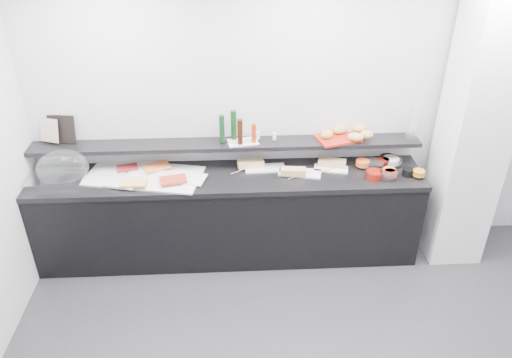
{
  "coord_description": "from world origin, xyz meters",
  "views": [
    {
      "loc": [
        -0.65,
        -2.27,
        3.2
      ],
      "look_at": [
        -0.45,
        1.45,
        1.0
      ],
      "focal_mm": 35.0,
      "sensor_mm": 36.0,
      "label": 1
    }
  ],
  "objects_px": {
    "sandwich_plate_mid": "(300,173)",
    "condiment_tray": "(243,142)",
    "carafe": "(413,124)",
    "cloche_base": "(57,178)",
    "bread_tray": "(338,138)",
    "framed_print": "(62,129)"
  },
  "relations": [
    {
      "from": "sandwich_plate_mid",
      "to": "carafe",
      "type": "distance_m",
      "value": 1.14
    },
    {
      "from": "cloche_base",
      "to": "sandwich_plate_mid",
      "type": "bearing_deg",
      "value": 1.23
    },
    {
      "from": "bread_tray",
      "to": "carafe",
      "type": "distance_m",
      "value": 0.7
    },
    {
      "from": "cloche_base",
      "to": "sandwich_plate_mid",
      "type": "height_order",
      "value": "cloche_base"
    },
    {
      "from": "condiment_tray",
      "to": "bread_tray",
      "type": "relative_size",
      "value": 0.71
    },
    {
      "from": "cloche_base",
      "to": "bread_tray",
      "type": "xyz_separation_m",
      "value": [
        2.58,
        0.19,
        0.24
      ]
    },
    {
      "from": "condiment_tray",
      "to": "carafe",
      "type": "height_order",
      "value": "carafe"
    },
    {
      "from": "carafe",
      "to": "cloche_base",
      "type": "bearing_deg",
      "value": -177.18
    },
    {
      "from": "cloche_base",
      "to": "condiment_tray",
      "type": "bearing_deg",
      "value": 6.83
    },
    {
      "from": "sandwich_plate_mid",
      "to": "carafe",
      "type": "xyz_separation_m",
      "value": [
        1.05,
        0.15,
        0.39
      ]
    },
    {
      "from": "framed_print",
      "to": "bread_tray",
      "type": "relative_size",
      "value": 0.67
    },
    {
      "from": "carafe",
      "to": "framed_print",
      "type": "bearing_deg",
      "value": 178.11
    },
    {
      "from": "cloche_base",
      "to": "sandwich_plate_mid",
      "type": "relative_size",
      "value": 1.27
    },
    {
      "from": "framed_print",
      "to": "carafe",
      "type": "relative_size",
      "value": 0.87
    },
    {
      "from": "framed_print",
      "to": "bread_tray",
      "type": "xyz_separation_m",
      "value": [
        2.54,
        -0.07,
        -0.12
      ]
    },
    {
      "from": "condiment_tray",
      "to": "carafe",
      "type": "xyz_separation_m",
      "value": [
        1.57,
        -0.01,
        0.14
      ]
    },
    {
      "from": "cloche_base",
      "to": "carafe",
      "type": "relative_size",
      "value": 1.63
    },
    {
      "from": "cloche_base",
      "to": "framed_print",
      "type": "height_order",
      "value": "framed_print"
    },
    {
      "from": "sandwich_plate_mid",
      "to": "condiment_tray",
      "type": "distance_m",
      "value": 0.6
    },
    {
      "from": "sandwich_plate_mid",
      "to": "bread_tray",
      "type": "xyz_separation_m",
      "value": [
        0.37,
        0.19,
        0.25
      ]
    },
    {
      "from": "bread_tray",
      "to": "condiment_tray",
      "type": "bearing_deg",
      "value": 165.43
    },
    {
      "from": "cloche_base",
      "to": "bread_tray",
      "type": "height_order",
      "value": "bread_tray"
    }
  ]
}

